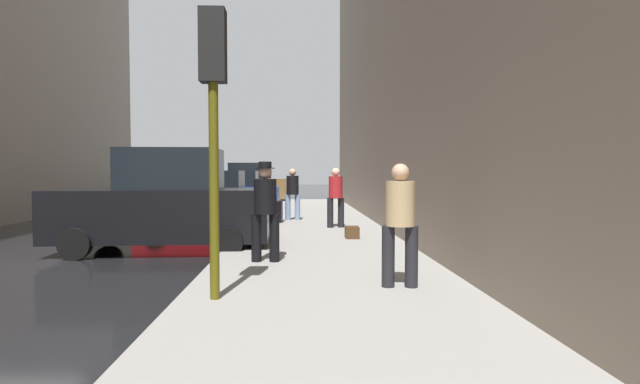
# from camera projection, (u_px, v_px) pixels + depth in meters

# --- Properties ---
(sidewalk) EXTENTS (4.00, 40.00, 0.15)m
(sidewalk) POSITION_uv_depth(u_px,v_px,m) (323.00, 263.00, 9.14)
(sidewalk) COLOR gray
(sidewalk) RESTS_ON ground_plane
(parked_black_suv) EXTENTS (4.64, 2.14, 2.25)m
(parked_black_suv) POSITION_uv_depth(u_px,v_px,m) (165.00, 205.00, 10.87)
(parked_black_suv) COLOR black
(parked_black_suv) RESTS_ON ground_plane
(parked_red_hatchback) EXTENTS (4.23, 2.12, 1.79)m
(parked_red_hatchback) POSITION_uv_depth(u_px,v_px,m) (208.00, 200.00, 16.06)
(parked_red_hatchback) COLOR #B2191E
(parked_red_hatchback) RESTS_ON ground_plane
(parked_blue_sedan) EXTENTS (4.21, 2.08, 1.79)m
(parked_blue_sedan) POSITION_uv_depth(u_px,v_px,m) (232.00, 192.00, 22.03)
(parked_blue_sedan) COLOR navy
(parked_blue_sedan) RESTS_ON ground_plane
(parked_bronze_suv) EXTENTS (4.66, 2.18, 2.25)m
(parked_bronze_suv) POSITION_uv_depth(u_px,v_px,m) (246.00, 185.00, 27.94)
(parked_bronze_suv) COLOR brown
(parked_bronze_suv) RESTS_ON ground_plane
(parked_silver_sedan) EXTENTS (4.27, 2.19, 1.79)m
(parked_silver_sedan) POSITION_uv_depth(u_px,v_px,m) (255.00, 185.00, 33.93)
(parked_silver_sedan) COLOR #B7BABF
(parked_silver_sedan) RESTS_ON ground_plane
(fire_hydrant) EXTENTS (0.42, 0.22, 0.70)m
(fire_hydrant) POSITION_uv_depth(u_px,v_px,m) (255.00, 221.00, 12.64)
(fire_hydrant) COLOR red
(fire_hydrant) RESTS_ON sidewalk
(traffic_light) EXTENTS (0.32, 0.32, 3.60)m
(traffic_light) POSITION_uv_depth(u_px,v_px,m) (213.00, 90.00, 6.17)
(traffic_light) COLOR #514C0F
(traffic_light) RESTS_ON sidewalk
(pedestrian_in_jeans) EXTENTS (0.51, 0.42, 1.71)m
(pedestrian_in_jeans) POSITION_uv_depth(u_px,v_px,m) (293.00, 191.00, 16.46)
(pedestrian_in_jeans) COLOR #728CB2
(pedestrian_in_jeans) RESTS_ON sidewalk
(pedestrian_in_red_jacket) EXTENTS (0.52, 0.47, 1.71)m
(pedestrian_in_red_jacket) POSITION_uv_depth(u_px,v_px,m) (336.00, 194.00, 14.28)
(pedestrian_in_red_jacket) COLOR black
(pedestrian_in_red_jacket) RESTS_ON sidewalk
(pedestrian_in_tan_coat) EXTENTS (0.52, 0.44, 1.71)m
(pedestrian_in_tan_coat) POSITION_uv_depth(u_px,v_px,m) (400.00, 218.00, 6.87)
(pedestrian_in_tan_coat) COLOR black
(pedestrian_in_tan_coat) RESTS_ON sidewalk
(pedestrian_with_fedora) EXTENTS (0.51, 0.42, 1.78)m
(pedestrian_with_fedora) POSITION_uv_depth(u_px,v_px,m) (265.00, 206.00, 8.83)
(pedestrian_with_fedora) COLOR black
(pedestrian_with_fedora) RESTS_ON sidewalk
(rolling_suitcase) EXTENTS (0.39, 0.58, 1.04)m
(rolling_suitcase) POSITION_uv_depth(u_px,v_px,m) (276.00, 211.00, 15.83)
(rolling_suitcase) COLOR black
(rolling_suitcase) RESTS_ON sidewalk
(duffel_bag) EXTENTS (0.32, 0.44, 0.28)m
(duffel_bag) POSITION_uv_depth(u_px,v_px,m) (352.00, 232.00, 12.00)
(duffel_bag) COLOR #472D19
(duffel_bag) RESTS_ON sidewalk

